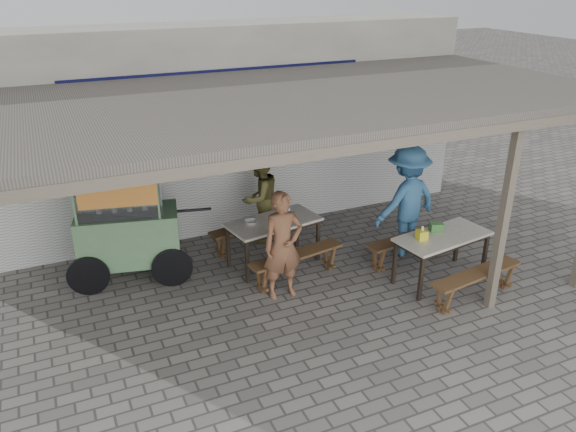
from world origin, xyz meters
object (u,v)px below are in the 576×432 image
(vendor_cart, at_px, (126,222))
(patron_wall_side, at_px, (260,198))
(condiment_jar, at_px, (287,210))
(patron_street_side, at_px, (283,246))
(table_right, at_px, (443,240))
(bench_left_wall, at_px, (253,230))
(tissue_box, at_px, (422,235))
(donation_box, at_px, (436,227))
(patron_right_table, at_px, (407,201))
(bench_left_street, at_px, (297,260))
(bench_right_street, at_px, (476,279))
(condiment_bowl, at_px, (251,222))
(table_left, at_px, (273,225))
(bench_right_wall, at_px, (409,242))

(vendor_cart, relative_size, patron_wall_side, 1.40)
(condiment_jar, bearing_deg, patron_street_side, -116.80)
(table_right, distance_m, patron_street_side, 2.40)
(bench_left_wall, height_order, vendor_cart, vendor_cart)
(vendor_cart, xyz_separation_m, patron_wall_side, (2.28, 0.40, -0.14))
(tissue_box, relative_size, donation_box, 0.73)
(vendor_cart, distance_m, patron_wall_side, 2.31)
(condiment_jar, bearing_deg, bench_left_wall, 133.98)
(patron_wall_side, bearing_deg, patron_right_table, 120.43)
(table_right, bearing_deg, patron_wall_side, 121.33)
(vendor_cart, bearing_deg, bench_left_street, -14.08)
(bench_left_wall, distance_m, patron_street_side, 1.62)
(tissue_box, bearing_deg, patron_street_side, 164.24)
(bench_right_street, bearing_deg, condiment_bowl, 130.91)
(table_right, bearing_deg, table_left, 136.37)
(donation_box, distance_m, condiment_bowl, 2.80)
(patron_street_side, height_order, patron_wall_side, patron_street_side)
(bench_left_street, xyz_separation_m, patron_street_side, (-0.35, -0.30, 0.45))
(condiment_jar, bearing_deg, patron_wall_side, 104.91)
(patron_right_table, bearing_deg, condiment_jar, -29.24)
(patron_street_side, bearing_deg, tissue_box, -14.01)
(table_right, distance_m, tissue_box, 0.41)
(table_left, xyz_separation_m, tissue_box, (1.71, -1.47, 0.15))
(table_right, bearing_deg, donation_box, 85.60)
(bench_left_street, height_order, patron_right_table, patron_right_table)
(tissue_box, bearing_deg, patron_right_table, 67.19)
(table_right, bearing_deg, bench_right_street, -90.00)
(vendor_cart, bearing_deg, condiment_bowl, -1.71)
(table_right, bearing_deg, bench_left_street, 148.32)
(patron_right_table, bearing_deg, tissue_box, 58.75)
(tissue_box, xyz_separation_m, donation_box, (0.37, 0.14, -0.01))
(donation_box, bearing_deg, table_left, 147.27)
(table_left, relative_size, bench_left_wall, 0.98)
(patron_wall_side, bearing_deg, donation_box, 106.56)
(vendor_cart, xyz_separation_m, donation_box, (4.22, -1.82, -0.10))
(bench_left_street, distance_m, condiment_jar, 0.96)
(table_right, bearing_deg, patron_street_side, 158.21)
(patron_right_table, relative_size, condiment_jar, 18.56)
(donation_box, bearing_deg, patron_wall_side, 131.19)
(patron_wall_side, bearing_deg, bench_right_wall, 112.84)
(bench_left_street, relative_size, patron_street_side, 0.98)
(patron_right_table, bearing_deg, table_left, -21.71)
(patron_right_table, height_order, donation_box, patron_right_table)
(bench_right_wall, bearing_deg, bench_left_wall, 137.39)
(tissue_box, distance_m, condiment_bowl, 2.56)
(patron_right_table, bearing_deg, bench_left_wall, -35.28)
(patron_wall_side, bearing_deg, condiment_bowl, 35.16)
(patron_right_table, distance_m, condiment_jar, 1.93)
(bench_left_wall, distance_m, tissue_box, 2.82)
(patron_right_table, bearing_deg, table_right, 79.74)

